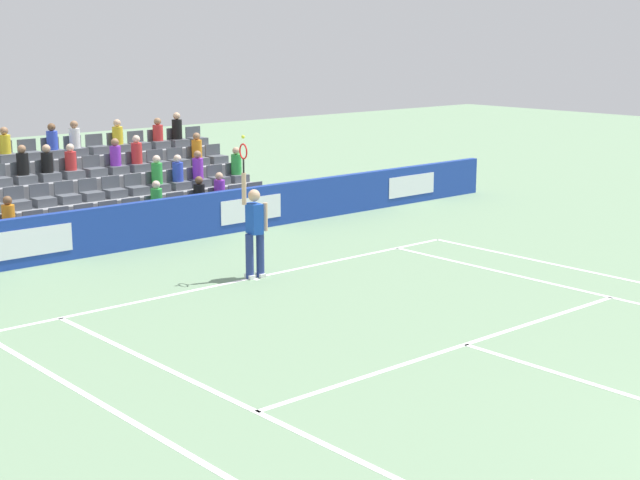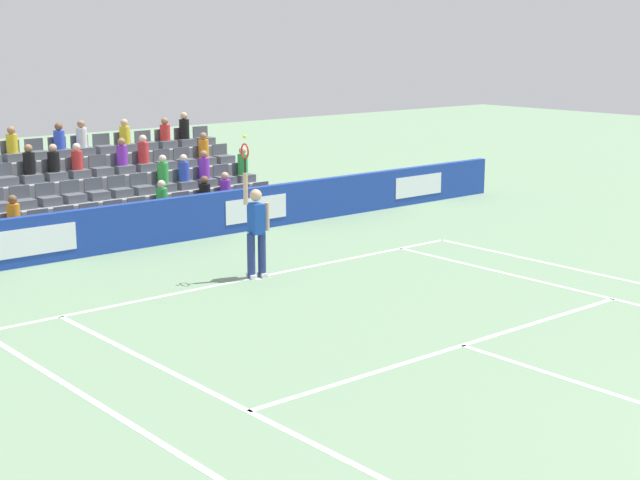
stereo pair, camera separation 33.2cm
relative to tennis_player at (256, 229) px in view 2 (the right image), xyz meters
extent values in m
cube|color=white|center=(0.07, 0.00, -0.99)|extent=(10.97, 0.10, 0.01)
cube|color=white|center=(0.07, 5.49, -0.99)|extent=(8.23, 0.10, 0.01)
cube|color=white|center=(4.18, 5.95, -0.99)|extent=(0.10, 11.89, 0.01)
cube|color=white|center=(-4.05, 5.95, -0.99)|extent=(0.10, 11.89, 0.01)
cube|color=white|center=(5.55, 5.95, -0.99)|extent=(0.10, 11.89, 0.01)
cube|color=white|center=(0.07, 0.10, -0.99)|extent=(0.10, 0.20, 0.01)
cube|color=#193899|center=(0.07, -3.89, -0.47)|extent=(22.91, 0.20, 1.05)
cube|color=white|center=(-8.52, -3.78, -0.47)|extent=(1.83, 0.01, 0.59)
cube|color=white|center=(-2.79, -3.78, -0.47)|extent=(1.83, 0.01, 0.59)
cube|color=white|center=(2.93, -3.78, -0.47)|extent=(1.83, 0.01, 0.59)
cylinder|color=navy|center=(-0.13, 0.02, -0.54)|extent=(0.16, 0.16, 0.90)
cylinder|color=navy|center=(0.11, -0.02, -0.54)|extent=(0.16, 0.16, 0.90)
cube|color=white|center=(-0.13, 0.02, -0.95)|extent=(0.16, 0.28, 0.08)
cube|color=white|center=(0.11, -0.02, -0.95)|extent=(0.16, 0.28, 0.08)
cube|color=#1947B2|center=(-0.01, 0.00, 0.21)|extent=(0.27, 0.39, 0.60)
sphere|color=#D3A884|center=(-0.01, 0.00, 0.67)|extent=(0.24, 0.24, 0.24)
cylinder|color=#D3A884|center=(0.21, -0.04, 0.82)|extent=(0.09, 0.09, 0.62)
cylinder|color=#D3A884|center=(-0.22, 0.08, 0.23)|extent=(0.09, 0.09, 0.56)
cylinder|color=black|center=(0.21, -0.04, 1.27)|extent=(0.04, 0.04, 0.28)
torus|color=red|center=(0.21, -0.04, 1.55)|extent=(0.08, 0.31, 0.31)
sphere|color=#D1E533|center=(0.21, -0.04, 1.83)|extent=(0.07, 0.07, 0.07)
cube|color=gray|center=(0.07, -4.96, -0.78)|extent=(8.68, 0.95, 0.42)
cube|color=#545960|center=(-3.96, -4.96, -0.47)|extent=(0.48, 0.44, 0.20)
cube|color=#545960|center=(-3.96, -5.16, -0.22)|extent=(0.48, 0.04, 0.30)
cube|color=#545960|center=(-3.34, -4.96, -0.47)|extent=(0.48, 0.44, 0.20)
cube|color=#545960|center=(-3.34, -5.16, -0.22)|extent=(0.48, 0.04, 0.30)
cube|color=#545960|center=(-2.72, -4.96, -0.47)|extent=(0.48, 0.44, 0.20)
cube|color=#545960|center=(-2.72, -5.16, -0.22)|extent=(0.48, 0.04, 0.30)
cube|color=#545960|center=(-2.10, -4.96, -0.47)|extent=(0.48, 0.44, 0.20)
cube|color=#545960|center=(-2.10, -5.16, -0.22)|extent=(0.48, 0.04, 0.30)
cube|color=#545960|center=(-1.48, -4.96, -0.47)|extent=(0.48, 0.44, 0.20)
cube|color=#545960|center=(-1.48, -5.16, -0.22)|extent=(0.48, 0.04, 0.30)
cube|color=#545960|center=(-0.86, -4.96, -0.47)|extent=(0.48, 0.44, 0.20)
cube|color=#545960|center=(-0.86, -5.16, -0.22)|extent=(0.48, 0.04, 0.30)
cube|color=#545960|center=(-0.24, -4.96, -0.47)|extent=(0.48, 0.44, 0.20)
cube|color=#545960|center=(-0.24, -5.16, -0.22)|extent=(0.48, 0.04, 0.30)
cube|color=#545960|center=(0.38, -4.96, -0.47)|extent=(0.48, 0.44, 0.20)
cube|color=#545960|center=(0.38, -5.16, -0.22)|extent=(0.48, 0.04, 0.30)
cube|color=#545960|center=(1.00, -4.96, -0.47)|extent=(0.48, 0.44, 0.20)
cube|color=#545960|center=(1.00, -5.16, -0.22)|extent=(0.48, 0.04, 0.30)
cube|color=#545960|center=(1.62, -4.96, -0.47)|extent=(0.48, 0.44, 0.20)
cube|color=#545960|center=(1.62, -5.16, -0.22)|extent=(0.48, 0.04, 0.30)
cube|color=#545960|center=(2.24, -4.96, -0.47)|extent=(0.48, 0.44, 0.20)
cube|color=#545960|center=(2.24, -5.16, -0.22)|extent=(0.48, 0.04, 0.30)
cube|color=#545960|center=(2.86, -4.96, -0.47)|extent=(0.48, 0.44, 0.20)
cube|color=#545960|center=(2.86, -5.16, -0.22)|extent=(0.48, 0.04, 0.30)
cube|color=gray|center=(0.07, -5.91, -0.57)|extent=(8.68, 0.95, 0.84)
cube|color=#545960|center=(-3.96, -5.91, -0.05)|extent=(0.48, 0.44, 0.20)
cube|color=#545960|center=(-3.96, -6.11, 0.20)|extent=(0.48, 0.04, 0.30)
cube|color=#545960|center=(-3.34, -5.91, -0.05)|extent=(0.48, 0.44, 0.20)
cube|color=#545960|center=(-3.34, -6.11, 0.20)|extent=(0.48, 0.04, 0.30)
cube|color=#545960|center=(-2.72, -5.91, -0.05)|extent=(0.48, 0.44, 0.20)
cube|color=#545960|center=(-2.72, -6.11, 0.20)|extent=(0.48, 0.04, 0.30)
cube|color=#545960|center=(-2.10, -5.91, -0.05)|extent=(0.48, 0.44, 0.20)
cube|color=#545960|center=(-2.10, -6.11, 0.20)|extent=(0.48, 0.04, 0.30)
cube|color=#545960|center=(-1.48, -5.91, -0.05)|extent=(0.48, 0.44, 0.20)
cube|color=#545960|center=(-1.48, -6.11, 0.20)|extent=(0.48, 0.04, 0.30)
cube|color=#545960|center=(-0.86, -5.91, -0.05)|extent=(0.48, 0.44, 0.20)
cube|color=#545960|center=(-0.86, -6.11, 0.20)|extent=(0.48, 0.04, 0.30)
cube|color=#545960|center=(-0.24, -5.91, -0.05)|extent=(0.48, 0.44, 0.20)
cube|color=#545960|center=(-0.24, -6.11, 0.20)|extent=(0.48, 0.04, 0.30)
cube|color=#545960|center=(0.38, -5.91, -0.05)|extent=(0.48, 0.44, 0.20)
cube|color=#545960|center=(0.38, -6.11, 0.20)|extent=(0.48, 0.04, 0.30)
cube|color=#545960|center=(1.00, -5.91, -0.05)|extent=(0.48, 0.44, 0.20)
cube|color=#545960|center=(1.00, -6.11, 0.20)|extent=(0.48, 0.04, 0.30)
cube|color=#545960|center=(1.62, -5.91, -0.05)|extent=(0.48, 0.44, 0.20)
cube|color=#545960|center=(1.62, -6.11, 0.20)|extent=(0.48, 0.04, 0.30)
cube|color=#545960|center=(2.24, -5.91, -0.05)|extent=(0.48, 0.44, 0.20)
cube|color=#545960|center=(2.24, -6.11, 0.20)|extent=(0.48, 0.04, 0.30)
cube|color=gray|center=(0.07, -6.86, -0.36)|extent=(8.68, 0.95, 1.26)
cube|color=#545960|center=(-3.96, -6.86, 0.37)|extent=(0.48, 0.44, 0.20)
cube|color=#545960|center=(-3.96, -7.06, 0.62)|extent=(0.48, 0.04, 0.30)
cube|color=#545960|center=(-3.34, -6.86, 0.37)|extent=(0.48, 0.44, 0.20)
cube|color=#545960|center=(-3.34, -7.06, 0.62)|extent=(0.48, 0.04, 0.30)
cube|color=#545960|center=(-2.72, -6.86, 0.37)|extent=(0.48, 0.44, 0.20)
cube|color=#545960|center=(-2.72, -7.06, 0.62)|extent=(0.48, 0.04, 0.30)
cube|color=#545960|center=(-2.10, -6.86, 0.37)|extent=(0.48, 0.44, 0.20)
cube|color=#545960|center=(-2.10, -7.06, 0.62)|extent=(0.48, 0.04, 0.30)
cube|color=#545960|center=(-1.48, -6.86, 0.37)|extent=(0.48, 0.44, 0.20)
cube|color=#545960|center=(-1.48, -7.06, 0.62)|extent=(0.48, 0.04, 0.30)
cube|color=#545960|center=(-0.86, -6.86, 0.37)|extent=(0.48, 0.44, 0.20)
cube|color=#545960|center=(-0.86, -7.06, 0.62)|extent=(0.48, 0.04, 0.30)
cube|color=#545960|center=(-0.24, -6.86, 0.37)|extent=(0.48, 0.44, 0.20)
cube|color=#545960|center=(-0.24, -7.06, 0.62)|extent=(0.48, 0.04, 0.30)
cube|color=#545960|center=(0.38, -6.86, 0.37)|extent=(0.48, 0.44, 0.20)
cube|color=#545960|center=(0.38, -7.06, 0.62)|extent=(0.48, 0.04, 0.30)
cube|color=#545960|center=(1.00, -6.86, 0.37)|extent=(0.48, 0.44, 0.20)
cube|color=#545960|center=(1.00, -7.06, 0.62)|extent=(0.48, 0.04, 0.30)
cube|color=#545960|center=(1.62, -6.86, 0.37)|extent=(0.48, 0.44, 0.20)
cube|color=#545960|center=(1.62, -7.06, 0.62)|extent=(0.48, 0.04, 0.30)
cube|color=#545960|center=(2.24, -6.86, 0.37)|extent=(0.48, 0.44, 0.20)
cube|color=#545960|center=(2.24, -7.06, 0.62)|extent=(0.48, 0.04, 0.30)
cube|color=gray|center=(0.07, -7.81, -0.15)|extent=(8.68, 0.95, 1.68)
cube|color=#545960|center=(-3.96, -7.81, 0.79)|extent=(0.48, 0.44, 0.20)
cube|color=#545960|center=(-3.96, -8.01, 1.04)|extent=(0.48, 0.04, 0.30)
cube|color=#545960|center=(-3.34, -7.81, 0.79)|extent=(0.48, 0.44, 0.20)
cube|color=#545960|center=(-3.34, -8.01, 1.04)|extent=(0.48, 0.04, 0.30)
cube|color=#545960|center=(-2.72, -7.81, 0.79)|extent=(0.48, 0.44, 0.20)
cube|color=#545960|center=(-2.72, -8.01, 1.04)|extent=(0.48, 0.04, 0.30)
cube|color=#545960|center=(-2.10, -7.81, 0.79)|extent=(0.48, 0.44, 0.20)
cube|color=#545960|center=(-2.10, -8.01, 1.04)|extent=(0.48, 0.04, 0.30)
cube|color=#545960|center=(-1.48, -7.81, 0.79)|extent=(0.48, 0.44, 0.20)
cube|color=#545960|center=(-1.48, -8.01, 1.04)|extent=(0.48, 0.04, 0.30)
cube|color=#545960|center=(-0.86, -7.81, 0.79)|extent=(0.48, 0.44, 0.20)
cube|color=#545960|center=(-0.86, -8.01, 1.04)|extent=(0.48, 0.04, 0.30)
cube|color=#545960|center=(-0.24, -7.81, 0.79)|extent=(0.48, 0.44, 0.20)
cube|color=#545960|center=(-0.24, -8.01, 1.04)|extent=(0.48, 0.04, 0.30)
cube|color=#545960|center=(0.38, -7.81, 0.79)|extent=(0.48, 0.44, 0.20)
cube|color=#545960|center=(0.38, -8.01, 1.04)|extent=(0.48, 0.04, 0.30)
cube|color=#545960|center=(1.00, -7.81, 0.79)|extent=(0.48, 0.44, 0.20)
cube|color=#545960|center=(1.00, -8.01, 1.04)|extent=(0.48, 0.04, 0.30)
cube|color=#545960|center=(1.62, -7.81, 0.79)|extent=(0.48, 0.44, 0.20)
cube|color=#545960|center=(1.62, -8.01, 1.04)|extent=(0.48, 0.04, 0.30)
cylinder|color=white|center=(-0.24, -7.86, 1.14)|extent=(0.28, 0.28, 0.50)
sphere|color=#9E7251|center=(-0.24, -7.86, 1.48)|extent=(0.20, 0.20, 0.20)
cylinder|color=yellow|center=(1.62, -7.86, 1.12)|extent=(0.28, 0.28, 0.46)
sphere|color=#9E7251|center=(1.62, -7.86, 1.44)|extent=(0.20, 0.20, 0.20)
cylinder|color=green|center=(-0.86, -5.01, -0.14)|extent=(0.28, 0.28, 0.47)
sphere|color=beige|center=(-0.86, -5.01, 0.20)|extent=(0.20, 0.20, 0.20)
cylinder|color=red|center=(-2.72, -7.86, 1.10)|extent=(0.28, 0.28, 0.43)
sphere|color=#9E7251|center=(-2.72, -7.86, 1.42)|extent=(0.20, 0.20, 0.20)
cylinder|color=green|center=(-1.48, -5.96, 0.31)|extent=(0.28, 0.28, 0.52)
sphere|color=beige|center=(-1.48, -5.96, 0.67)|extent=(0.20, 0.20, 0.20)
cylinder|color=blue|center=(0.38, -7.86, 1.12)|extent=(0.28, 0.28, 0.47)
sphere|color=brown|center=(0.38, -7.86, 1.46)|extent=(0.20, 0.20, 0.20)
cylinder|color=blue|center=(-2.10, -5.96, 0.29)|extent=(0.28, 0.28, 0.49)
sphere|color=beige|center=(-2.10, -5.96, 0.64)|extent=(0.20, 0.20, 0.20)
cylinder|color=black|center=(-2.10, -5.01, -0.14)|extent=(0.28, 0.28, 0.46)
sphere|color=brown|center=(-2.10, -5.01, 0.18)|extent=(0.20, 0.20, 0.20)
cylinder|color=orange|center=(-3.34, -6.91, 0.70)|extent=(0.28, 0.28, 0.47)
sphere|color=#9E7251|center=(-3.34, -6.91, 1.04)|extent=(0.20, 0.20, 0.20)
cylinder|color=purple|center=(-2.72, -5.96, 0.32)|extent=(0.28, 0.28, 0.54)
sphere|color=#9E7251|center=(-2.72, -5.96, 0.69)|extent=(0.20, 0.20, 0.20)
cylinder|color=purple|center=(-0.86, -6.91, 0.72)|extent=(0.28, 0.28, 0.50)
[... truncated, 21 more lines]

